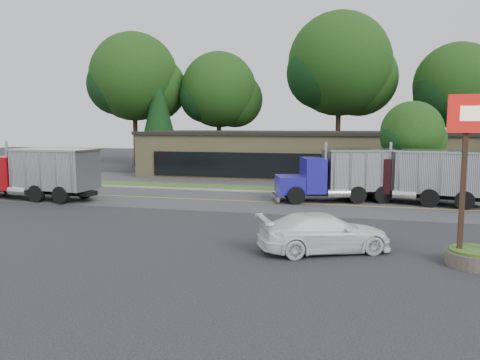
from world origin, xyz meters
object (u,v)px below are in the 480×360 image
(dump_truck_red, at_px, (40,172))
(rally_car, at_px, (324,233))
(dump_truck_maroon, at_px, (421,175))
(bilo_sign, at_px, (477,209))
(dump_truck_blue, at_px, (343,173))

(dump_truck_red, xyz_separation_m, rally_car, (19.23, -8.40, -1.06))
(dump_truck_maroon, bearing_deg, rally_car, 82.05)
(bilo_sign, height_order, dump_truck_red, bilo_sign)
(bilo_sign, relative_size, dump_truck_maroon, 0.63)
(dump_truck_maroon, bearing_deg, dump_truck_red, 23.58)
(dump_truck_red, relative_size, dump_truck_maroon, 1.00)
(dump_truck_red, height_order, rally_car, dump_truck_red)
(rally_car, bearing_deg, bilo_sign, -121.42)
(bilo_sign, bearing_deg, dump_truck_blue, 110.70)
(rally_car, bearing_deg, dump_truck_red, 41.22)
(dump_truck_red, xyz_separation_m, dump_truck_blue, (19.49, 4.26, -0.01))
(bilo_sign, relative_size, dump_truck_blue, 0.73)
(bilo_sign, xyz_separation_m, dump_truck_red, (-24.49, 8.98, -0.21))
(dump_truck_maroon, relative_size, rally_car, 1.81)
(bilo_sign, height_order, dump_truck_maroon, bilo_sign)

